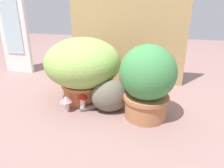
% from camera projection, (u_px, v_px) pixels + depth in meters
% --- Properties ---
extents(ground_plane, '(6.00, 6.00, 0.00)m').
position_uv_depth(ground_plane, '(95.00, 107.00, 1.46)').
color(ground_plane, gray).
extents(cardboard_backdrop, '(0.99, 0.03, 0.96)m').
position_uv_depth(cardboard_backdrop, '(127.00, 28.00, 1.75)').
color(cardboard_backdrop, tan).
rests_on(cardboard_backdrop, ground).
extents(window_panel_white, '(0.29, 0.05, 0.86)m').
position_uv_depth(window_panel_white, '(14.00, 29.00, 2.03)').
color(window_panel_white, white).
rests_on(window_panel_white, ground).
extents(grass_planter, '(0.53, 0.53, 0.46)m').
position_uv_depth(grass_planter, '(83.00, 66.00, 1.47)').
color(grass_planter, '#B96C41').
rests_on(grass_planter, ground).
extents(leafy_planter, '(0.34, 0.34, 0.46)m').
position_uv_depth(leafy_planter, '(147.00, 80.00, 1.25)').
color(leafy_planter, '#AE6C47').
rests_on(leafy_planter, ground).
extents(cat, '(0.39, 0.27, 0.32)m').
position_uv_depth(cat, '(113.00, 94.00, 1.37)').
color(cat, '#686052').
rests_on(cat, ground).
extents(mushroom_ornament_red, '(0.07, 0.07, 0.12)m').
position_uv_depth(mushroom_ornament_red, '(82.00, 99.00, 1.38)').
color(mushroom_ornament_red, silver).
rests_on(mushroom_ornament_red, ground).
extents(mushroom_ornament_pink, '(0.08, 0.08, 0.11)m').
position_uv_depth(mushroom_ornament_pink, '(66.00, 100.00, 1.38)').
color(mushroom_ornament_pink, silver).
rests_on(mushroom_ornament_pink, ground).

